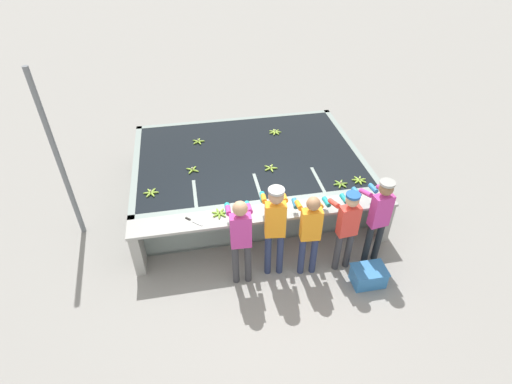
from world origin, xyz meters
name	(u,v)px	position (x,y,z in m)	size (l,w,h in m)	color
ground_plane	(268,259)	(0.00, 0.00, 0.00)	(80.00, 80.00, 0.00)	gray
wash_tank	(248,173)	(0.00, 2.07, 0.44)	(4.56, 3.25, 0.90)	gray
work_ledge	(266,224)	(0.00, 0.23, 0.64)	(4.56, 0.45, 0.90)	#9E9E99
worker_0	(241,235)	(-0.52, -0.36, 1.01)	(0.43, 0.72, 1.68)	#38383D
worker_1	(275,223)	(0.03, -0.27, 1.09)	(0.46, 0.74, 1.77)	navy
worker_2	(310,229)	(0.58, -0.36, 0.95)	(0.44, 0.72, 1.60)	navy
worker_3	(347,224)	(1.19, -0.37, 0.95)	(0.44, 0.73, 1.58)	#38383D
worker_4	(379,214)	(1.73, -0.32, 1.04)	(0.47, 0.74, 1.70)	#1E2328
banana_bunch_floating_0	(151,193)	(-1.91, 1.11, 0.91)	(0.28, 0.27, 0.08)	#93BC3D
banana_bunch_floating_1	(271,168)	(0.35, 1.47, 0.91)	(0.27, 0.27, 0.08)	#93BC3D
banana_bunch_floating_2	(341,184)	(1.50, 0.73, 0.91)	(0.28, 0.26, 0.08)	#75A333
banana_bunch_floating_3	(198,141)	(-0.95, 2.74, 0.91)	(0.27, 0.28, 0.08)	#8CB738
banana_bunch_floating_4	(359,180)	(1.88, 0.78, 0.91)	(0.28, 0.28, 0.08)	#8CB738
banana_bunch_floating_5	(275,132)	(0.75, 2.84, 0.91)	(0.28, 0.28, 0.08)	#9EC642
banana_bunch_floating_6	(192,170)	(-1.14, 1.69, 0.91)	(0.25, 0.25, 0.08)	#8CB738
banana_bunch_ledge_0	(220,213)	(-0.77, 0.32, 0.91)	(0.28, 0.28, 0.08)	#7FAD33
knife_0	(191,220)	(-1.25, 0.24, 0.90)	(0.28, 0.26, 0.02)	silver
knife_1	(312,208)	(0.78, 0.17, 0.90)	(0.35, 0.11, 0.02)	silver
crate	(368,276)	(1.50, -0.82, 0.16)	(0.55, 0.39, 0.32)	#3375B7
support_post_left	(59,160)	(-3.31, 1.36, 1.60)	(0.09, 0.09, 3.20)	slate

